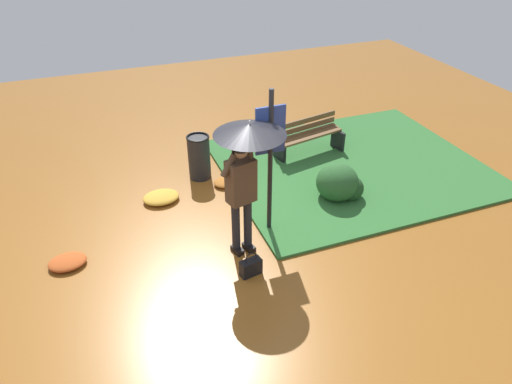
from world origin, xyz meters
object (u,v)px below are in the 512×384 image
(park_bench, at_px, (309,137))
(trash_bin, at_px, (199,157))
(person_with_umbrella, at_px, (246,156))
(info_sign_post, at_px, (270,147))
(handbag, at_px, (251,267))

(park_bench, relative_size, trash_bin, 1.69)
(person_with_umbrella, height_order, trash_bin, person_with_umbrella)
(info_sign_post, relative_size, handbag, 6.22)
(handbag, distance_m, trash_bin, 2.81)
(handbag, relative_size, park_bench, 0.26)
(info_sign_post, height_order, park_bench, info_sign_post)
(info_sign_post, distance_m, trash_bin, 2.26)
(person_with_umbrella, bearing_deg, trash_bin, 92.78)
(handbag, height_order, trash_bin, trash_bin)
(person_with_umbrella, relative_size, trash_bin, 2.45)
(info_sign_post, xyz_separation_m, handbag, (-0.62, -0.87, -1.32))
(person_with_umbrella, bearing_deg, info_sign_post, 33.30)
(person_with_umbrella, xyz_separation_m, info_sign_post, (0.48, 0.31, -0.11))
(handbag, xyz_separation_m, park_bench, (2.28, 2.87, 0.28))
(trash_bin, bearing_deg, person_with_umbrella, -87.22)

